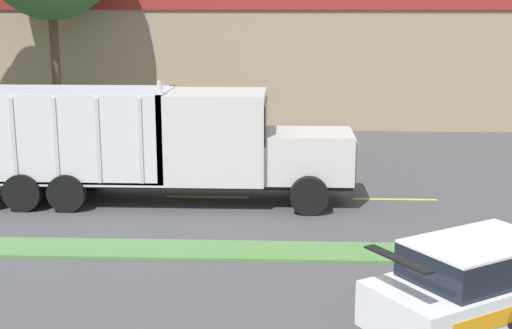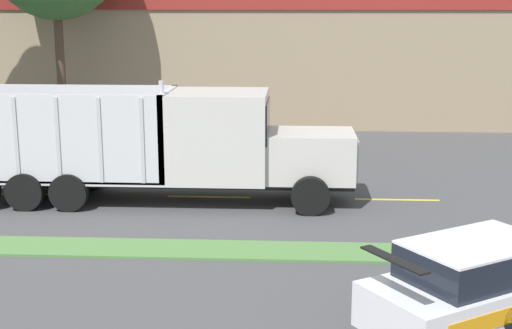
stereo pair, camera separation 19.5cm
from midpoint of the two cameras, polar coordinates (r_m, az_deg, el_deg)
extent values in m
cube|color=#517F42|center=(16.14, 1.16, -6.93)|extent=(120.00, 1.25, 0.06)
cube|color=yellow|center=(21.98, -17.63, -2.27)|extent=(2.40, 0.14, 0.01)
cube|color=yellow|center=(20.69, -3.49, -2.60)|extent=(2.40, 0.14, 0.01)
cube|color=yellow|center=(20.77, 11.49, -2.77)|extent=(2.40, 0.14, 0.01)
cube|color=black|center=(20.30, -7.19, -1.23)|extent=(10.70, 1.32, 0.18)
cube|color=silver|center=(19.81, 4.64, 0.72)|extent=(2.41, 1.97, 1.33)
cube|color=#B7B7BC|center=(19.88, 8.20, 0.68)|extent=(0.06, 1.68, 1.13)
cube|color=silver|center=(19.80, -2.69, 2.35)|extent=(2.66, 2.41, 2.42)
cube|color=black|center=(19.64, 1.23, 3.53)|extent=(0.04, 2.05, 1.09)
cylinder|color=silver|center=(19.11, -7.24, 4.31)|extent=(0.14, 0.14, 1.59)
cube|color=silver|center=(20.87, -14.06, -0.71)|extent=(5.64, 2.41, 0.12)
cube|color=silver|center=(19.98, -6.72, 2.52)|extent=(0.16, 2.41, 2.40)
cube|color=silver|center=(19.58, -15.21, 1.95)|extent=(5.64, 0.16, 2.40)
cube|color=silver|center=(21.69, -13.36, 3.06)|extent=(5.64, 0.16, 2.40)
cube|color=#BCBCC1|center=(19.87, -18.38, 1.90)|extent=(0.10, 0.04, 2.28)
cube|color=#BCBCC1|center=(19.49, -15.30, 1.89)|extent=(0.10, 0.04, 2.28)
cube|color=#BCBCC1|center=(19.16, -12.10, 1.88)|extent=(0.10, 0.04, 2.28)
cube|color=#BCBCC1|center=(18.90, -8.80, 1.87)|extent=(0.10, 0.04, 2.28)
cylinder|color=black|center=(18.85, 4.68, -2.54)|extent=(1.03, 0.30, 1.03)
cylinder|color=black|center=(21.15, 4.53, -0.86)|extent=(1.03, 0.30, 1.03)
cylinder|color=black|center=(22.75, -18.50, -0.52)|extent=(1.03, 0.30, 1.03)
cylinder|color=black|center=(20.17, -17.75, -2.10)|extent=(1.03, 0.30, 1.03)
cylinder|color=black|center=(22.33, -15.62, -0.57)|extent=(1.03, 0.30, 1.03)
cylinder|color=black|center=(19.77, -14.48, -2.18)|extent=(1.03, 0.30, 1.03)
cylinder|color=black|center=(21.97, -12.64, -0.61)|extent=(1.03, 0.30, 1.03)
cube|color=white|center=(12.71, 18.28, -9.91)|extent=(4.50, 3.75, 0.76)
cube|color=black|center=(12.29, 17.69, -7.33)|extent=(2.78, 2.54, 0.57)
cube|color=white|center=(12.20, 17.78, -5.99)|extent=(2.78, 2.54, 0.04)
cube|color=black|center=(11.00, 11.47, -7.46)|extent=(0.91, 1.26, 0.03)
cylinder|color=black|center=(14.27, 19.34, -9.10)|extent=(0.65, 0.52, 0.65)
cylinder|color=silver|center=(14.33, 19.02, -8.98)|extent=(0.39, 0.26, 0.45)
cylinder|color=black|center=(12.51, 11.19, -11.73)|extent=(0.65, 0.52, 0.65)
cylinder|color=silver|center=(12.59, 10.87, -11.57)|extent=(0.39, 0.26, 0.45)
cube|color=#9E896B|center=(37.41, -2.84, 8.97)|extent=(30.00, 12.00, 6.08)
cube|color=maroon|center=(31.32, -4.09, 12.98)|extent=(28.50, 0.10, 0.80)
cylinder|color=brown|center=(30.49, -15.18, 7.60)|extent=(0.36, 0.36, 5.97)
cylinder|color=brown|center=(33.47, 15.54, 8.03)|extent=(0.42, 0.42, 6.01)
camera|label=1|loc=(0.10, -89.65, 0.08)|focal=50.00mm
camera|label=2|loc=(0.10, 90.35, -0.08)|focal=50.00mm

